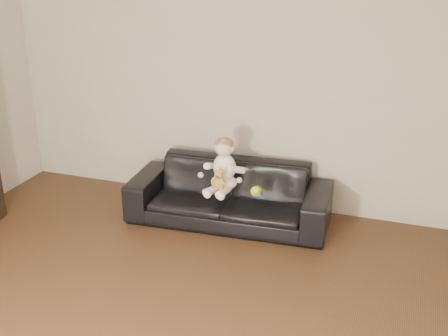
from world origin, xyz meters
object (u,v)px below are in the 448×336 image
at_px(sofa, 229,194).
at_px(teddy_bear, 219,180).
at_px(toy_blue_disc, 258,194).
at_px(toy_green, 256,191).
at_px(toy_rattle, 258,192).
at_px(baby, 224,167).

xyz_separation_m(sofa, teddy_bear, (-0.01, -0.27, 0.26)).
distance_m(teddy_bear, toy_blue_disc, 0.41).
xyz_separation_m(toy_green, toy_blue_disc, (0.01, 0.02, -0.04)).
distance_m(toy_rattle, toy_blue_disc, 0.03).
height_order(toy_green, toy_rattle, toy_green).
relative_size(baby, toy_rattle, 6.99).
xyz_separation_m(baby, toy_green, (0.34, -0.04, -0.19)).
height_order(sofa, toy_blue_disc, sofa).
xyz_separation_m(sofa, toy_green, (0.32, -0.15, 0.14)).
height_order(baby, toy_green, baby).
bearing_deg(teddy_bear, toy_rattle, 44.20).
height_order(teddy_bear, toy_rattle, teddy_bear).
distance_m(sofa, teddy_bear, 0.37).
bearing_deg(toy_green, teddy_bear, -160.09).
relative_size(toy_green, toy_blue_disc, 1.24).
relative_size(toy_green, toy_rattle, 1.76).
bearing_deg(baby, toy_green, 7.82).
bearing_deg(toy_blue_disc, sofa, 159.46).
bearing_deg(baby, toy_rattle, 9.59).
bearing_deg(sofa, teddy_bear, -96.24).
distance_m(sofa, toy_green, 0.38).
bearing_deg(teddy_bear, toy_blue_disc, 46.48).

